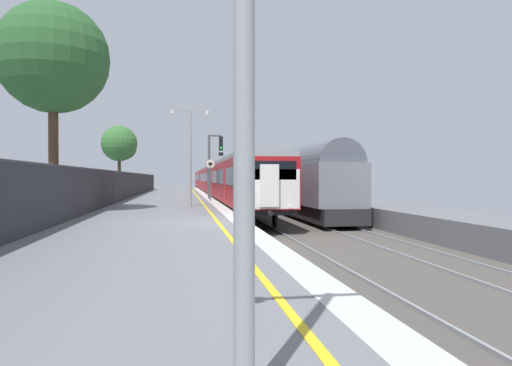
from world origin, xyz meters
TOP-DOWN VIEW (x-y plane):
  - ground at (2.64, 0.00)m, footprint 17.40×110.00m
  - commuter_train_at_platform at (2.10, 35.57)m, footprint 2.83×64.38m
  - freight_train_adjacent_track at (6.10, 33.25)m, footprint 2.60×56.63m
  - signal_gantry at (0.64, 17.56)m, footprint 1.10×0.24m
  - speed_limit_sign at (0.25, 14.35)m, footprint 0.59×0.08m
  - platform_lamp_mid at (-1.13, 8.67)m, footprint 2.00×0.20m
  - platform_back_fence at (-5.45, 0.00)m, footprint 0.07×99.00m
  - background_tree_left at (-7.70, 32.64)m, footprint 3.58×3.58m
  - background_tree_centre at (-6.97, 5.53)m, footprint 4.76×4.76m

SIDE VIEW (x-z plane):
  - ground at x=2.64m, z-range -1.21..0.00m
  - platform_back_fence at x=-5.45m, z-range 0.04..1.96m
  - commuter_train_at_platform at x=2.10m, z-range -0.64..3.17m
  - freight_train_adjacent_track at x=6.10m, z-range -0.81..3.56m
  - speed_limit_sign at x=0.25m, z-range 0.37..3.07m
  - signal_gantry at x=0.64m, z-range 0.58..5.15m
  - platform_lamp_mid at x=-1.13m, z-range 0.49..5.58m
  - background_tree_left at x=-7.70m, z-range 1.47..8.21m
  - background_tree_centre at x=-6.97m, z-range 1.97..11.03m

